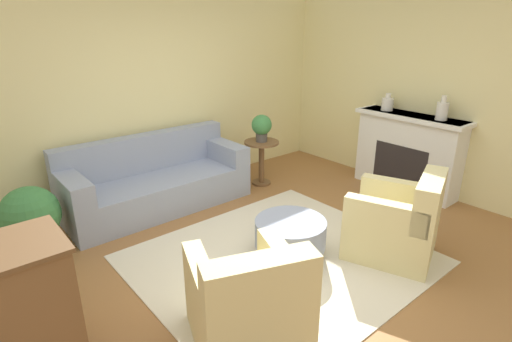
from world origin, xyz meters
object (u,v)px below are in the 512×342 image
Objects in this scene: couch at (156,182)px; ottoman_table at (290,233)px; armchair_right at (397,224)px; potted_plant_on_side_table at (262,126)px; potted_plant_floor at (31,218)px; vase_mantel_far at (442,110)px; vase_mantel_near at (387,104)px; side_table at (261,155)px; armchair_left at (248,306)px.

couch reaches higher than ottoman_table.
potted_plant_on_side_table is at bearing 84.54° from armchair_right.
ottoman_table is at bearing -41.27° from potted_plant_floor.
ottoman_table is 2.04m from potted_plant_on_side_table.
armchair_right is at bearing -38.74° from ottoman_table.
vase_mantel_far reaches higher than armchair_right.
vase_mantel_near reaches higher than ottoman_table.
vase_mantel_near reaches higher than couch.
ottoman_table is 0.98× the size of potted_plant_floor.
armchair_left is at bearing -132.53° from side_table.
potted_plant_floor is (-0.86, 2.35, 0.05)m from armchair_left.
potted_plant_floor is at bearing 110.05° from armchair_left.
vase_mantel_near is at bearing -37.36° from potted_plant_on_side_table.
potted_plant_on_side_table is at bearing 127.18° from vase_mantel_far.
potted_plant_on_side_table is at bearing 0.00° from side_table.
couch is 3.53× the size of side_table.
potted_plant_on_side_table is (2.11, 2.30, 0.51)m from armchair_left.
ottoman_table is at bearing 31.62° from armchair_left.
vase_mantel_far reaches higher than vase_mantel_near.
side_table is at bearing 57.63° from ottoman_table.
armchair_left reaches higher than couch.
armchair_left is 1.26m from ottoman_table.
armchair_left is 2.66× the size of potted_plant_on_side_table.
armchair_left is 1.44× the size of ottoman_table.
vase_mantel_near reaches higher than potted_plant_on_side_table.
couch is 2.24× the size of armchair_left.
couch is at bearing 168.80° from side_table.
vase_mantel_far is 0.81× the size of potted_plant_on_side_table.
armchair_right reaches higher than couch.
couch is at bearing 168.80° from potted_plant_on_side_table.
vase_mantel_far is at bearing 7.78° from armchair_left.
armchair_right is (1.28, -2.60, 0.03)m from couch.
side_table is at bearing 84.54° from armchair_right.
armchair_right is 2.37m from potted_plant_on_side_table.
armchair_left is at bearing -172.22° from vase_mantel_far.
armchair_right is at bearing -63.81° from couch.
vase_mantel_near is 0.33× the size of potted_plant_floor.
ottoman_table is (1.07, 0.66, -0.09)m from armchair_left.
ottoman_table is 2.57m from potted_plant_floor.
armchair_left is at bearing -132.53° from potted_plant_on_side_table.
armchair_right is 1.40× the size of potted_plant_floor.
side_table is 1.89m from vase_mantel_near.
armchair_right is 1.87m from vase_mantel_far.
armchair_right is at bearing -142.17° from vase_mantel_near.
potted_plant_floor reaches higher than ottoman_table.
armchair_left and armchair_right have the same top height.
couch is 3.69m from vase_mantel_far.
ottoman_table is at bearing 175.72° from vase_mantel_far.
ottoman_table is at bearing -122.37° from side_table.
potted_plant_on_side_table reaches higher than armchair_left.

